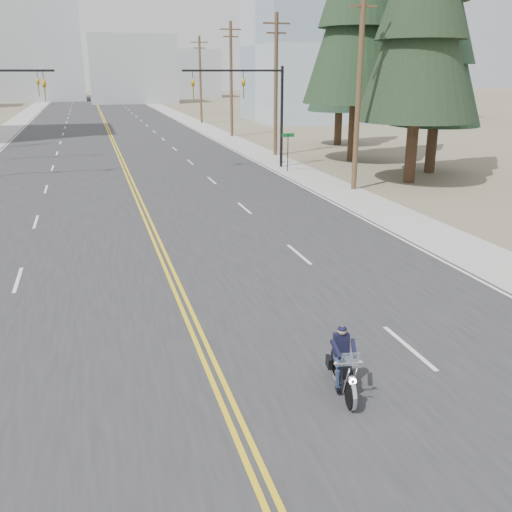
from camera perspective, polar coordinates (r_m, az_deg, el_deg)
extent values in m
plane|color=#776D56|center=(10.21, 1.08, -22.79)|extent=(400.00, 400.00, 0.00)
cube|color=#303033|center=(77.69, -14.76, 12.52)|extent=(20.00, 200.00, 0.01)
cube|color=#A5A5A0|center=(78.20, -23.36, 11.70)|extent=(3.00, 200.00, 0.01)
cube|color=#A5A5A0|center=(78.88, -6.18, 13.07)|extent=(3.00, 200.00, 0.01)
imported|color=#BF8C0C|center=(39.45, -20.46, 16.04)|extent=(0.21, 0.26, 1.30)
cylinder|color=black|center=(41.69, 2.59, 13.64)|extent=(0.20, 0.20, 7.00)
cylinder|color=black|center=(40.58, -2.28, 18.05)|extent=(7.00, 0.14, 0.14)
imported|color=#BF8C0C|center=(40.76, -1.27, 17.14)|extent=(0.21, 0.26, 1.30)
imported|color=#BF8C0C|center=(40.00, -6.34, 17.02)|extent=(0.21, 0.26, 1.30)
cylinder|color=black|center=(47.71, -24.07, 16.58)|extent=(6.00, 0.14, 0.14)
imported|color=#BF8C0C|center=(47.49, -20.99, 16.14)|extent=(0.21, 0.26, 1.30)
cylinder|color=black|center=(39.97, 3.20, 10.27)|extent=(0.06, 0.06, 2.60)
cube|color=#0C5926|center=(39.83, 3.23, 11.98)|extent=(0.90, 0.03, 0.25)
cylinder|color=brown|center=(33.81, 10.25, 16.18)|extent=(0.30, 0.30, 11.50)
cube|color=brown|center=(33.96, 10.68, 23.36)|extent=(1.60, 0.12, 0.12)
cylinder|color=brown|center=(47.75, 2.00, 16.60)|extent=(0.30, 0.30, 11.00)
cube|color=brown|center=(47.86, 2.07, 22.24)|extent=(2.20, 0.12, 0.12)
cube|color=brown|center=(47.82, 2.06, 21.40)|extent=(1.60, 0.12, 0.12)
cylinder|color=brown|center=(62.17, -2.49, 17.15)|extent=(0.30, 0.30, 11.50)
cube|color=brown|center=(62.30, -2.56, 21.71)|extent=(2.20, 0.12, 0.12)
cube|color=brown|center=(62.25, -2.55, 21.07)|extent=(1.60, 0.12, 0.12)
cylinder|color=brown|center=(78.79, -5.57, 17.09)|extent=(0.30, 0.30, 11.00)
cube|color=brown|center=(78.86, -5.68, 20.50)|extent=(2.20, 0.12, 0.12)
cube|color=brown|center=(78.83, -5.67, 19.99)|extent=(1.60, 0.12, 0.12)
cube|color=#9EB5CC|center=(84.71, 8.25, 20.10)|extent=(24.00, 16.00, 20.00)
cube|color=#ADB2B7|center=(132.77, -12.31, 17.77)|extent=(18.00, 14.00, 14.00)
cube|color=#B7BCC6|center=(124.79, 3.87, 19.05)|extent=(16.00, 12.00, 18.00)
cube|color=#ADB2B7|center=(147.83, -21.16, 19.35)|extent=(20.00, 15.00, 26.00)
cube|color=#B7BCC6|center=(159.73, -6.64, 17.67)|extent=(14.00, 14.00, 12.00)
cylinder|color=#382619|center=(37.13, 15.25, 10.00)|extent=(0.73, 0.73, 3.78)
cone|color=black|center=(36.92, 16.28, 21.66)|extent=(7.13, 7.13, 11.33)
cylinder|color=#382619|center=(41.24, 17.11, 10.17)|extent=(0.70, 0.70, 3.19)
cone|color=#19321E|center=(40.94, 17.97, 19.03)|extent=(5.98, 5.98, 9.57)
cone|color=#19321E|center=(41.12, 18.36, 22.79)|extent=(4.49, 4.49, 7.18)
cylinder|color=#382619|center=(45.47, 9.65, 12.10)|extent=(0.76, 0.76, 4.35)
cone|color=black|center=(45.44, 10.27, 23.07)|extent=(7.83, 7.83, 13.05)
cylinder|color=#382619|center=(55.41, 8.21, 12.56)|extent=(0.73, 0.73, 3.13)
cone|color=black|center=(55.19, 8.52, 19.04)|extent=(5.85, 5.85, 9.40)
cone|color=black|center=(55.31, 8.65, 21.80)|extent=(4.39, 4.39, 7.05)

